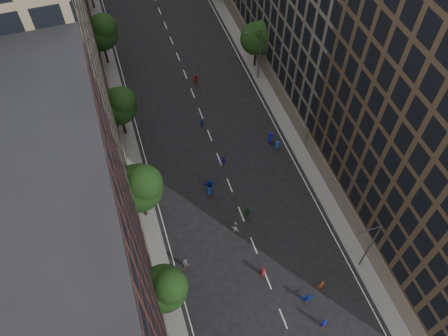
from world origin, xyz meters
name	(u,v)px	position (x,y,z in m)	size (l,w,h in m)	color
ground	(202,116)	(0.00, 40.00, 0.00)	(240.00, 240.00, 0.00)	black
sidewalk_left	(112,99)	(-12.00, 47.50, 0.07)	(4.00, 105.00, 0.15)	slate
sidewalk_right	(260,66)	(12.00, 47.50, 0.07)	(4.00, 105.00, 0.15)	slate
bldg_left_a	(54,307)	(-19.00, 11.00, 15.00)	(14.00, 22.00, 30.00)	#4E241E
bldg_left_b	(27,75)	(-19.00, 35.00, 17.00)	(14.00, 26.00, 34.00)	#917E5F
tree_left_1	(166,288)	(-11.02, 13.86, 5.55)	(4.80, 4.80, 8.21)	black
tree_left_2	(140,186)	(-10.99, 25.83, 6.36)	(5.60, 5.60, 9.45)	black
tree_left_3	(119,105)	(-11.02, 39.85, 5.82)	(5.00, 5.00, 8.58)	black
tree_left_4	(101,31)	(-11.00, 55.84, 6.10)	(5.40, 5.40, 9.08)	black
tree_right_a	(258,37)	(11.38, 47.85, 5.63)	(5.00, 5.00, 8.39)	black
streetlamp_near	(369,245)	(10.37, 12.00, 5.17)	(2.64, 0.22, 9.06)	#595B60
streetlamp_far	(258,52)	(10.37, 45.00, 5.17)	(2.64, 0.22, 9.06)	#595B60
skater_1	(324,323)	(3.60, 7.04, 0.93)	(0.68, 0.44, 1.86)	#13189C
skater_5	(307,298)	(3.08, 9.98, 0.83)	(1.54, 0.49, 1.66)	#1536B1
skater_6	(263,271)	(-0.32, 14.34, 0.75)	(0.74, 0.48, 1.51)	maroon
skater_7	(321,285)	(5.17, 10.88, 0.84)	(0.61, 0.40, 1.68)	#A93D1C
skater_8	(235,227)	(-1.50, 20.50, 0.93)	(0.90, 0.70, 1.85)	beige
skater_9	(185,264)	(-8.36, 17.84, 0.88)	(1.13, 0.65, 1.75)	#3F3E43
skater_10	(248,212)	(0.62, 21.99, 0.97)	(1.14, 0.47, 1.94)	#1B5C21
skater_11	(210,185)	(-2.61, 27.19, 0.95)	(1.76, 0.56, 1.90)	#142AA5
skater_12	(270,138)	(7.64, 32.22, 0.93)	(0.90, 0.59, 1.85)	#13159B
skater_13	(209,192)	(-2.99, 26.27, 0.89)	(0.65, 0.42, 1.78)	blue
skater_14	(223,161)	(0.23, 30.48, 0.75)	(0.73, 0.57, 1.50)	#1D15AD
skater_15	(277,146)	(8.02, 30.63, 0.86)	(1.11, 0.64, 1.73)	#123F93
skater_16	(202,123)	(-0.55, 37.82, 0.76)	(0.89, 0.37, 1.53)	navy
skater_17	(196,79)	(1.09, 46.96, 0.82)	(1.52, 0.49, 1.64)	#A8281C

